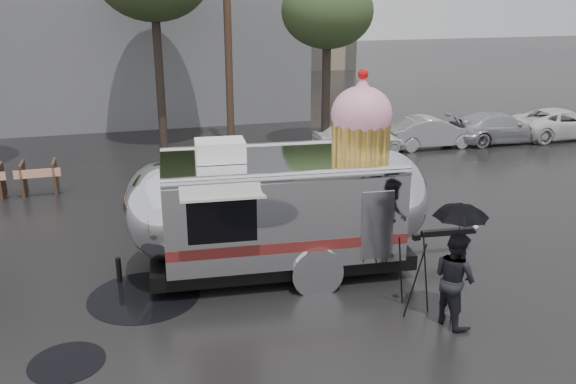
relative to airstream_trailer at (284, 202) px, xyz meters
name	(u,v)px	position (x,y,z in m)	size (l,w,h in m)	color
ground	(237,356)	(-1.66, -3.08, -1.55)	(120.00, 120.00, 0.00)	black
puddles	(247,293)	(-1.04, -0.94, -1.55)	(6.86, 10.57, 0.01)	black
utility_pole	(228,25)	(0.84, 10.92, 3.07)	(1.60, 0.28, 9.00)	#473323
tree_right	(328,12)	(4.34, 9.92, 3.51)	(3.36, 3.36, 6.42)	#382D26
parked_cars	(472,126)	(10.12, 8.92, -0.83)	(13.20, 1.90, 1.50)	silver
airstream_trailer	(284,202)	(0.00, 0.00, 0.00)	(8.20, 3.29, 4.42)	silver
person_right	(455,279)	(2.38, -3.06, -0.65)	(0.86, 0.48, 1.80)	black
umbrella_black	(460,224)	(2.38, -3.06, 0.40)	(1.19, 1.19, 2.36)	black
tripod	(414,265)	(1.88, -2.46, -0.59)	(0.61, 0.65, 1.59)	black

